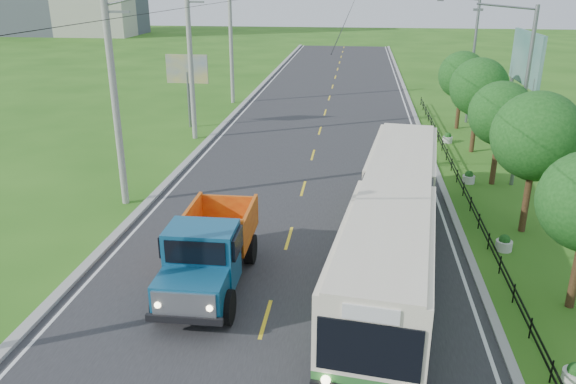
% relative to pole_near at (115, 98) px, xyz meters
% --- Properties ---
extents(ground, '(240.00, 240.00, 0.00)m').
position_rel_pole_near_xyz_m(ground, '(8.26, -9.00, -5.09)').
color(ground, '#295E16').
rests_on(ground, ground).
extents(road, '(14.00, 120.00, 0.02)m').
position_rel_pole_near_xyz_m(road, '(8.26, 11.00, -5.08)').
color(road, '#28282B').
rests_on(road, ground).
extents(curb_left, '(0.40, 120.00, 0.15)m').
position_rel_pole_near_xyz_m(curb_left, '(1.06, 11.00, -5.02)').
color(curb_left, '#9E9E99').
rests_on(curb_left, ground).
extents(curb_right, '(0.30, 120.00, 0.10)m').
position_rel_pole_near_xyz_m(curb_right, '(15.41, 11.00, -5.04)').
color(curb_right, '#9E9E99').
rests_on(curb_right, ground).
extents(edge_line_left, '(0.12, 120.00, 0.00)m').
position_rel_pole_near_xyz_m(edge_line_left, '(1.61, 11.00, -5.07)').
color(edge_line_left, silver).
rests_on(edge_line_left, road).
extents(edge_line_right, '(0.12, 120.00, 0.00)m').
position_rel_pole_near_xyz_m(edge_line_right, '(14.91, 11.00, -5.07)').
color(edge_line_right, silver).
rests_on(edge_line_right, road).
extents(centre_dash, '(0.12, 2.20, 0.00)m').
position_rel_pole_near_xyz_m(centre_dash, '(8.26, -9.00, -5.07)').
color(centre_dash, yellow).
rests_on(centre_dash, road).
extents(railing_right, '(0.04, 40.00, 0.60)m').
position_rel_pole_near_xyz_m(railing_right, '(16.26, 5.00, -4.79)').
color(railing_right, black).
rests_on(railing_right, ground).
extents(pole_near, '(3.51, 0.32, 10.00)m').
position_rel_pole_near_xyz_m(pole_near, '(0.00, 0.00, 0.00)').
color(pole_near, gray).
rests_on(pole_near, ground).
extents(pole_mid, '(3.51, 0.32, 10.00)m').
position_rel_pole_near_xyz_m(pole_mid, '(0.00, 12.00, 0.00)').
color(pole_mid, gray).
rests_on(pole_mid, ground).
extents(pole_far, '(3.51, 0.32, 10.00)m').
position_rel_pole_near_xyz_m(pole_far, '(0.00, 24.00, 0.00)').
color(pole_far, gray).
rests_on(pole_far, ground).
extents(tree_third, '(3.60, 3.62, 6.00)m').
position_rel_pole_near_xyz_m(tree_third, '(18.12, -0.86, -1.11)').
color(tree_third, '#382314').
rests_on(tree_third, ground).
extents(tree_fourth, '(3.24, 3.31, 5.40)m').
position_rel_pole_near_xyz_m(tree_fourth, '(18.12, 5.14, -1.51)').
color(tree_fourth, '#382314').
rests_on(tree_fourth, ground).
extents(tree_fifth, '(3.48, 3.52, 5.80)m').
position_rel_pole_near_xyz_m(tree_fifth, '(18.12, 11.14, -1.24)').
color(tree_fifth, '#382314').
rests_on(tree_fifth, ground).
extents(tree_back, '(3.30, 3.36, 5.50)m').
position_rel_pole_near_xyz_m(tree_back, '(18.12, 17.14, -1.44)').
color(tree_back, '#382314').
rests_on(tree_back, ground).
extents(streetlight_mid, '(3.02, 0.20, 9.07)m').
position_rel_pole_near_xyz_m(streetlight_mid, '(18.90, 5.00, -0.19)').
color(streetlight_mid, slate).
rests_on(streetlight_mid, ground).
extents(streetlight_far, '(3.02, 0.20, 9.07)m').
position_rel_pole_near_xyz_m(streetlight_far, '(18.90, 19.00, -0.19)').
color(streetlight_far, slate).
rests_on(streetlight_far, ground).
extents(planter_front, '(0.64, 0.64, 0.67)m').
position_rel_pole_near_xyz_m(planter_front, '(16.86, -11.00, -4.81)').
color(planter_front, silver).
rests_on(planter_front, ground).
extents(planter_near, '(0.64, 0.64, 0.67)m').
position_rel_pole_near_xyz_m(planter_near, '(16.86, -3.00, -4.81)').
color(planter_near, silver).
rests_on(planter_near, ground).
extents(planter_mid, '(0.64, 0.64, 0.67)m').
position_rel_pole_near_xyz_m(planter_mid, '(16.86, 5.00, -4.81)').
color(planter_mid, silver).
rests_on(planter_mid, ground).
extents(planter_far, '(0.64, 0.64, 0.67)m').
position_rel_pole_near_xyz_m(planter_far, '(16.86, 13.00, -4.81)').
color(planter_far, silver).
rests_on(planter_far, ground).
extents(billboard_left, '(3.00, 0.20, 5.20)m').
position_rel_pole_near_xyz_m(billboard_left, '(-1.24, 15.00, -1.23)').
color(billboard_left, slate).
rests_on(billboard_left, ground).
extents(billboard_right, '(0.24, 6.00, 7.30)m').
position_rel_pole_near_xyz_m(billboard_right, '(20.56, 11.00, 0.25)').
color(billboard_right, slate).
rests_on(billboard_right, ground).
extents(bus, '(4.77, 17.14, 3.27)m').
position_rel_pole_near_xyz_m(bus, '(12.39, -4.58, -3.13)').
color(bus, '#2F7630').
rests_on(bus, ground).
extents(dump_truck, '(2.54, 6.32, 2.64)m').
position_rel_pole_near_xyz_m(dump_truck, '(6.03, -7.17, -3.60)').
color(dump_truck, '#145278').
rests_on(dump_truck, ground).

